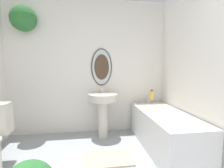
{
  "coord_description": "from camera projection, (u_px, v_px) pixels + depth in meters",
  "views": [
    {
      "loc": [
        -0.01,
        -0.53,
        1.19
      ],
      "look_at": [
        0.28,
        1.52,
        0.98
      ],
      "focal_mm": 26.0,
      "sensor_mm": 36.0,
      "label": 1
    }
  ],
  "objects": [
    {
      "name": "bath_mat",
      "position": [
        108.0,
        158.0,
        2.12
      ],
      "size": [
        0.63,
        0.42,
        0.02
      ],
      "color": "#B7A88E",
      "rests_on": "ground_plane"
    },
    {
      "name": "wall_back",
      "position": [
        81.0,
        61.0,
        2.91
      ],
      "size": [
        2.94,
        0.4,
        2.4
      ],
      "color": "silver",
      "rests_on": "ground_plane"
    },
    {
      "name": "wall_right",
      "position": [
        211.0,
        67.0,
        1.93
      ],
      "size": [
        0.06,
        2.57,
        2.4
      ],
      "color": "silver",
      "rests_on": "ground_plane"
    },
    {
      "name": "shampoo_bottle",
      "position": [
        152.0,
        95.0,
        2.94
      ],
      "size": [
        0.06,
        0.06,
        0.18
      ],
      "color": "gold",
      "rests_on": "bathtub"
    },
    {
      "name": "pedestal_sink",
      "position": [
        103.0,
        105.0,
        2.75
      ],
      "size": [
        0.49,
        0.49,
        0.85
      ],
      "color": "beige",
      "rests_on": "ground_plane"
    },
    {
      "name": "bathtub",
      "position": [
        164.0,
        129.0,
        2.4
      ],
      "size": [
        0.6,
        1.47,
        0.61
      ],
      "color": "silver",
      "rests_on": "ground_plane"
    }
  ]
}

